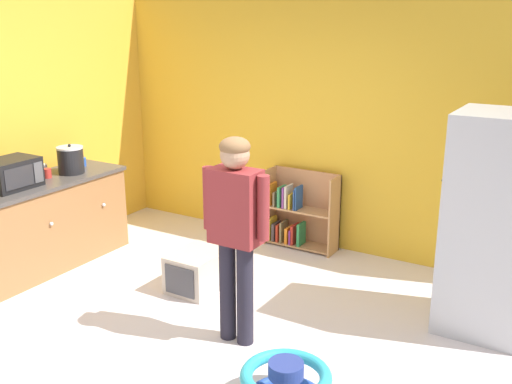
# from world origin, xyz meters

# --- Properties ---
(ground_plane) EXTENTS (12.00, 12.00, 0.00)m
(ground_plane) POSITION_xyz_m (0.00, 0.00, 0.00)
(ground_plane) COLOR silver
(ground_plane) RESTS_ON ground
(back_wall) EXTENTS (5.20, 0.06, 2.70)m
(back_wall) POSITION_xyz_m (0.00, 2.33, 1.35)
(back_wall) COLOR gold
(back_wall) RESTS_ON ground
(left_side_wall) EXTENTS (0.06, 2.99, 2.70)m
(left_side_wall) POSITION_xyz_m (-2.63, 0.80, 1.35)
(left_side_wall) COLOR gold
(left_side_wall) RESTS_ON ground
(kitchen_counter) EXTENTS (0.65, 2.11, 0.90)m
(kitchen_counter) POSITION_xyz_m (-2.20, 0.16, 0.45)
(kitchen_counter) COLOR #96653C
(kitchen_counter) RESTS_ON ground
(refrigerator) EXTENTS (0.73, 0.68, 1.78)m
(refrigerator) POSITION_xyz_m (1.88, 1.32, 0.89)
(refrigerator) COLOR #B7BABF
(refrigerator) RESTS_ON ground
(bookshelf) EXTENTS (0.80, 0.28, 0.85)m
(bookshelf) POSITION_xyz_m (-0.26, 2.14, 0.37)
(bookshelf) COLOR tan
(bookshelf) RESTS_ON ground
(standing_person) EXTENTS (0.57, 0.23, 1.64)m
(standing_person) POSITION_xyz_m (0.25, 0.10, 0.99)
(standing_person) COLOR #24212E
(standing_person) RESTS_ON ground
(pet_carrier) EXTENTS (0.42, 0.55, 0.36)m
(pet_carrier) POSITION_xyz_m (-0.56, 0.68, 0.18)
(pet_carrier) COLOR beige
(pet_carrier) RESTS_ON ground
(microwave) EXTENTS (0.37, 0.48, 0.28)m
(microwave) POSITION_xyz_m (-2.21, 0.03, 1.04)
(microwave) COLOR black
(microwave) RESTS_ON kitchen_counter
(crock_pot) EXTENTS (0.27, 0.27, 0.31)m
(crock_pot) POSITION_xyz_m (-2.15, 0.70, 1.04)
(crock_pot) COLOR black
(crock_pot) RESTS_ON kitchen_counter
(red_cup) EXTENTS (0.08, 0.08, 0.09)m
(red_cup) POSITION_xyz_m (-2.22, 0.44, 0.95)
(red_cup) COLOR red
(red_cup) RESTS_ON kitchen_counter
(blue_cup) EXTENTS (0.08, 0.08, 0.09)m
(blue_cup) POSITION_xyz_m (-2.28, 0.97, 0.95)
(blue_cup) COLOR blue
(blue_cup) RESTS_ON kitchen_counter
(white_cup) EXTENTS (0.08, 0.08, 0.09)m
(white_cup) POSITION_xyz_m (-2.40, 0.55, 0.95)
(white_cup) COLOR white
(white_cup) RESTS_ON kitchen_counter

